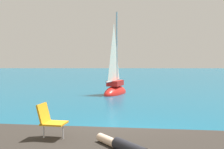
{
  "coord_description": "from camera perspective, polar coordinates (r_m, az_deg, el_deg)",
  "views": [
    {
      "loc": [
        -0.29,
        -9.1,
        2.59
      ],
      "look_at": [
        -0.51,
        9.59,
        1.63
      ],
      "focal_mm": 45.24,
      "sensor_mm": 36.0,
      "label": 1
    }
  ],
  "objects": [
    {
      "name": "ground_plane",
      "position": [
        9.47,
        2.47,
        -12.92
      ],
      "size": [
        160.0,
        160.0,
        0.0
      ],
      "primitive_type": "plane",
      "color": "#0F5675"
    },
    {
      "name": "person_sunbather",
      "position": [
        5.62,
        2.83,
        -14.45
      ],
      "size": [
        1.11,
        1.52,
        0.25
      ],
      "rotation": [
        0.0,
        0.0,
        2.17
      ],
      "color": "black",
      "rests_on": "shore_ledge"
    },
    {
      "name": "beach_chair",
      "position": [
        6.69,
        -12.53,
        -8.79
      ],
      "size": [
        0.67,
        0.58,
        0.8
      ],
      "rotation": [
        0.0,
        0.0,
        6.1
      ],
      "color": "orange",
      "rests_on": "shore_ledge"
    },
    {
      "name": "sailboat_near",
      "position": [
        21.59,
        0.64,
        -2.94
      ],
      "size": [
        2.4,
        3.83,
        6.91
      ],
      "rotation": [
        0.0,
        0.0,
        1.23
      ],
      "color": "red",
      "rests_on": "ground"
    }
  ]
}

